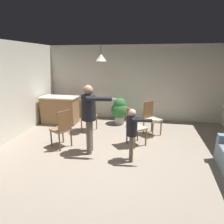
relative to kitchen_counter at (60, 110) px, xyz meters
The scene contains 11 objects.
ground 3.30m from the kitchen_counter, 41.44° to the right, with size 7.68×7.68×0.00m, color gray.
wall_back 2.80m from the kitchen_counter, 22.94° to the left, with size 6.40×0.10×2.70m, color silver.
kitchen_counter is the anchor object (origin of this frame).
person_adult 2.65m from the kitchen_counter, 48.90° to the right, with size 0.84×0.48×1.66m.
person_child 3.50m from the kitchen_counter, 38.48° to the right, with size 0.63×0.35×1.20m.
dining_chair_by_counter 1.29m from the kitchen_counter, 25.32° to the right, with size 0.46×0.46×1.00m.
dining_chair_near_wall 3.18m from the kitchen_counter, ahead, with size 0.59×0.59×1.00m.
dining_chair_centre_back 3.04m from the kitchen_counter, 26.43° to the right, with size 0.59×0.59×1.00m.
dining_chair_spare 2.06m from the kitchen_counter, 62.92° to the right, with size 0.57×0.57×1.00m.
potted_plant_corner 2.11m from the kitchen_counter, ahead, with size 0.60×0.60×0.91m.
ceiling_light_pendant 2.50m from the kitchen_counter, 19.52° to the right, with size 0.32×0.32×0.55m.
Camera 1 is at (0.58, -3.92, 2.23)m, focal length 30.85 mm.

